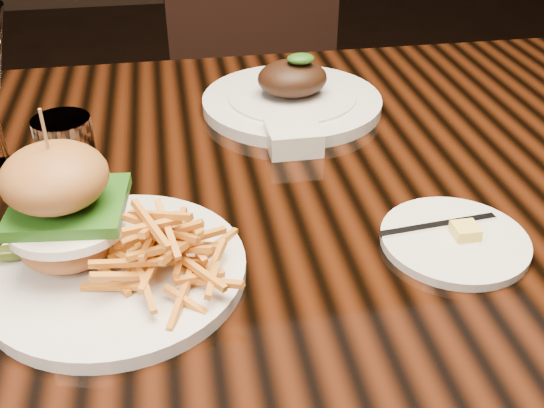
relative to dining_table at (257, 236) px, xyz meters
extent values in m
cube|color=black|center=(0.00, 0.00, 0.06)|extent=(1.60, 0.90, 0.04)
cylinder|color=silver|center=(-0.16, -0.15, 0.08)|extent=(0.26, 0.26, 0.01)
ellipsoid|color=brown|center=(-0.21, -0.13, 0.11)|extent=(0.09, 0.09, 0.04)
ellipsoid|color=white|center=(-0.20, -0.15, 0.14)|extent=(0.11, 0.09, 0.01)
ellipsoid|color=orange|center=(-0.18, -0.16, 0.14)|extent=(0.02, 0.02, 0.01)
cube|color=#2D6B1A|center=(-0.21, -0.13, 0.15)|extent=(0.12, 0.11, 0.01)
ellipsoid|color=brown|center=(-0.21, -0.13, 0.19)|extent=(0.10, 0.10, 0.06)
cylinder|color=#A3744C|center=(-0.21, -0.13, 0.22)|extent=(0.00, 0.00, 0.08)
ellipsoid|color=#263C10|center=(-0.27, -0.12, 0.10)|extent=(0.04, 0.02, 0.02)
ellipsoid|color=#263C10|center=(-0.25, -0.09, 0.10)|extent=(0.04, 0.03, 0.02)
cylinder|color=silver|center=(0.19, -0.15, 0.08)|extent=(0.16, 0.16, 0.01)
cube|color=#FCDE52|center=(0.20, -0.15, 0.09)|extent=(0.03, 0.03, 0.01)
cube|color=silver|center=(0.18, -0.13, 0.09)|extent=(0.14, 0.02, 0.00)
cube|color=silver|center=(0.06, 0.09, 0.09)|extent=(0.09, 0.09, 0.03)
cylinder|color=white|center=(-0.30, 0.09, 0.08)|extent=(0.07, 0.07, 0.00)
cylinder|color=white|center=(-0.22, 0.04, 0.12)|extent=(0.07, 0.07, 0.09)
cylinder|color=silver|center=(0.09, 0.21, 0.09)|extent=(0.27, 0.27, 0.02)
cylinder|color=silver|center=(0.09, 0.21, 0.09)|extent=(0.19, 0.19, 0.02)
ellipsoid|color=black|center=(0.09, 0.21, 0.12)|extent=(0.10, 0.09, 0.05)
ellipsoid|color=#2D6B1A|center=(0.10, 0.20, 0.16)|extent=(0.04, 0.03, 0.01)
cube|color=black|center=(0.15, 0.80, -0.22)|extent=(0.48, 0.48, 0.06)
cylinder|color=black|center=(-0.03, 0.60, -0.45)|extent=(0.04, 0.04, 0.45)
cylinder|color=black|center=(0.35, 0.62, -0.45)|extent=(0.04, 0.04, 0.45)
cylinder|color=black|center=(-0.05, 0.98, -0.45)|extent=(0.04, 0.04, 0.45)
cylinder|color=black|center=(0.33, 1.00, -0.45)|extent=(0.04, 0.04, 0.45)
camera|label=1|loc=(-0.09, -0.66, 0.49)|focal=42.00mm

